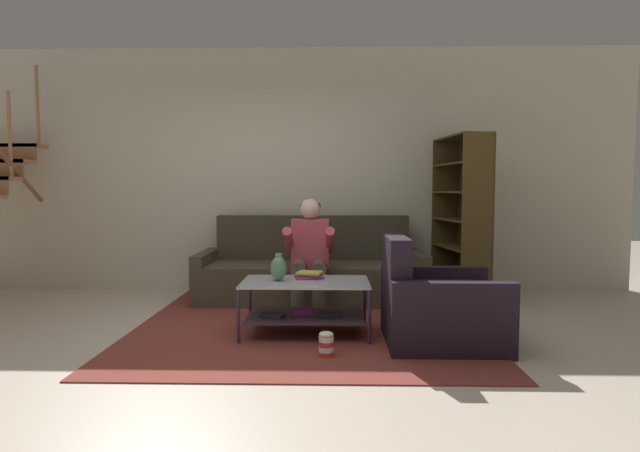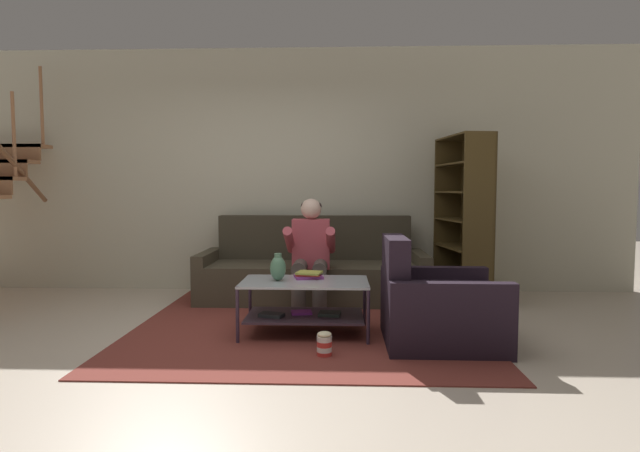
% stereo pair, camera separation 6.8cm
% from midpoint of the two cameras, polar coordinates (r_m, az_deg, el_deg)
% --- Properties ---
extents(ground, '(16.80, 16.80, 0.00)m').
position_cam_midpoint_polar(ground, '(3.86, -8.60, -14.27)').
color(ground, beige).
extents(back_partition, '(8.40, 0.12, 2.90)m').
position_cam_midpoint_polar(back_partition, '(6.11, -4.78, 6.31)').
color(back_partition, beige).
rests_on(back_partition, ground).
extents(couch, '(2.47, 0.87, 0.92)m').
position_cam_midpoint_polar(couch, '(5.57, -1.29, -5.37)').
color(couch, '#423C2D').
rests_on(couch, ground).
extents(person_seated_center, '(0.50, 0.58, 1.13)m').
position_cam_midpoint_polar(person_seated_center, '(5.00, -1.56, -2.76)').
color(person_seated_center, '#524943').
rests_on(person_seated_center, ground).
extents(coffee_table, '(1.06, 0.59, 0.46)m').
position_cam_midpoint_polar(coffee_table, '(4.23, -2.16, -8.38)').
color(coffee_table, silver).
rests_on(coffee_table, ground).
extents(area_rug, '(3.00, 3.30, 0.01)m').
position_cam_midpoint_polar(area_rug, '(4.84, -1.72, -10.38)').
color(area_rug, brown).
rests_on(area_rug, ground).
extents(vase, '(0.13, 0.13, 0.23)m').
position_cam_midpoint_polar(vase, '(4.21, -5.22, -4.79)').
color(vase, '#4E7B5D').
rests_on(vase, coffee_table).
extents(book_stack, '(0.27, 0.23, 0.06)m').
position_cam_midpoint_polar(book_stack, '(4.31, -1.71, -5.63)').
color(book_stack, '#90398F').
rests_on(book_stack, coffee_table).
extents(bookshelf, '(0.46, 0.91, 1.79)m').
position_cam_midpoint_polar(bookshelf, '(5.62, 15.71, -1.24)').
color(bookshelf, '#473619').
rests_on(bookshelf, ground).
extents(armchair, '(0.90, 0.84, 0.85)m').
position_cam_midpoint_polar(armchair, '(4.10, 12.89, -9.12)').
color(armchair, black).
rests_on(armchair, ground).
extents(popcorn_tub, '(0.11, 0.11, 0.19)m').
position_cam_midpoint_polar(popcorn_tub, '(3.74, 0.19, -13.34)').
color(popcorn_tub, red).
rests_on(popcorn_tub, ground).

